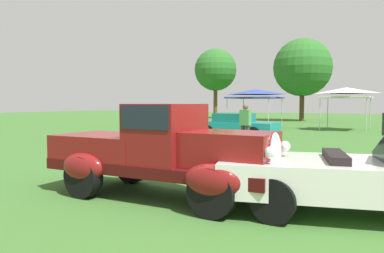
{
  "coord_description": "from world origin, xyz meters",
  "views": [
    {
      "loc": [
        3.45,
        -5.61,
        1.71
      ],
      "look_at": [
        -0.8,
        1.68,
        1.18
      ],
      "focal_mm": 34.48,
      "sensor_mm": 36.0,
      "label": 1
    }
  ],
  "objects_px": {
    "show_car_charcoal": "(160,123)",
    "spectator_between_cars": "(245,124)",
    "neighbor_convertible": "(373,178)",
    "canopy_tent_left_field": "(255,93)",
    "feature_pickup_truck": "(163,150)",
    "canopy_tent_center_field": "(346,92)",
    "show_car_teal": "(236,126)",
    "spectator_near_truck": "(192,122)"
  },
  "relations": [
    {
      "from": "feature_pickup_truck",
      "to": "spectator_between_cars",
      "type": "relative_size",
      "value": 2.62
    },
    {
      "from": "canopy_tent_left_field",
      "to": "canopy_tent_center_field",
      "type": "distance_m",
      "value": 6.02
    },
    {
      "from": "feature_pickup_truck",
      "to": "spectator_near_truck",
      "type": "xyz_separation_m",
      "value": [
        -4.18,
        8.2,
        0.05
      ]
    },
    {
      "from": "show_car_teal",
      "to": "spectator_between_cars",
      "type": "height_order",
      "value": "spectator_between_cars"
    },
    {
      "from": "show_car_teal",
      "to": "canopy_tent_left_field",
      "type": "distance_m",
      "value": 8.78
    },
    {
      "from": "canopy_tent_left_field",
      "to": "show_car_teal",
      "type": "bearing_deg",
      "value": -75.49
    },
    {
      "from": "show_car_charcoal",
      "to": "spectator_between_cars",
      "type": "height_order",
      "value": "spectator_between_cars"
    },
    {
      "from": "show_car_charcoal",
      "to": "spectator_near_truck",
      "type": "relative_size",
      "value": 2.46
    },
    {
      "from": "neighbor_convertible",
      "to": "spectator_between_cars",
      "type": "distance_m",
      "value": 8.69
    },
    {
      "from": "spectator_between_cars",
      "to": "canopy_tent_center_field",
      "type": "height_order",
      "value": "canopy_tent_center_field"
    },
    {
      "from": "neighbor_convertible",
      "to": "show_car_teal",
      "type": "xyz_separation_m",
      "value": [
        -6.81,
        10.51,
        0.02
      ]
    },
    {
      "from": "spectator_near_truck",
      "to": "spectator_between_cars",
      "type": "relative_size",
      "value": 1.0
    },
    {
      "from": "feature_pickup_truck",
      "to": "canopy_tent_left_field",
      "type": "bearing_deg",
      "value": 105.93
    },
    {
      "from": "show_car_teal",
      "to": "canopy_tent_left_field",
      "type": "relative_size",
      "value": 1.18
    },
    {
      "from": "canopy_tent_left_field",
      "to": "canopy_tent_center_field",
      "type": "xyz_separation_m",
      "value": [
        6.02,
        0.08,
        -0.0
      ]
    },
    {
      "from": "spectator_near_truck",
      "to": "canopy_tent_left_field",
      "type": "distance_m",
      "value": 11.5
    },
    {
      "from": "neighbor_convertible",
      "to": "spectator_between_cars",
      "type": "relative_size",
      "value": 2.8
    },
    {
      "from": "show_car_teal",
      "to": "canopy_tent_left_field",
      "type": "bearing_deg",
      "value": 104.51
    },
    {
      "from": "feature_pickup_truck",
      "to": "canopy_tent_center_field",
      "type": "bearing_deg",
      "value": 88.7
    },
    {
      "from": "feature_pickup_truck",
      "to": "neighbor_convertible",
      "type": "distance_m",
      "value": 3.48
    },
    {
      "from": "feature_pickup_truck",
      "to": "show_car_charcoal",
      "type": "height_order",
      "value": "feature_pickup_truck"
    },
    {
      "from": "spectator_between_cars",
      "to": "canopy_tent_left_field",
      "type": "height_order",
      "value": "canopy_tent_left_field"
    },
    {
      "from": "show_car_teal",
      "to": "canopy_tent_center_field",
      "type": "distance_m",
      "value": 9.42
    },
    {
      "from": "feature_pickup_truck",
      "to": "canopy_tent_center_field",
      "type": "xyz_separation_m",
      "value": [
        0.44,
        19.6,
        1.56
      ]
    },
    {
      "from": "neighbor_convertible",
      "to": "show_car_teal",
      "type": "relative_size",
      "value": 1.2
    },
    {
      "from": "feature_pickup_truck",
      "to": "neighbor_convertible",
      "type": "height_order",
      "value": "feature_pickup_truck"
    },
    {
      "from": "feature_pickup_truck",
      "to": "show_car_teal",
      "type": "distance_m",
      "value": 11.72
    },
    {
      "from": "feature_pickup_truck",
      "to": "neighbor_convertible",
      "type": "relative_size",
      "value": 0.93
    },
    {
      "from": "show_car_charcoal",
      "to": "spectator_between_cars",
      "type": "xyz_separation_m",
      "value": [
        6.7,
        -3.83,
        0.31
      ]
    },
    {
      "from": "feature_pickup_truck",
      "to": "canopy_tent_center_field",
      "type": "distance_m",
      "value": 19.67
    },
    {
      "from": "neighbor_convertible",
      "to": "canopy_tent_left_field",
      "type": "relative_size",
      "value": 1.42
    },
    {
      "from": "show_car_charcoal",
      "to": "feature_pickup_truck",
      "type": "bearing_deg",
      "value": -54.65
    },
    {
      "from": "neighbor_convertible",
      "to": "canopy_tent_left_field",
      "type": "height_order",
      "value": "canopy_tent_left_field"
    },
    {
      "from": "show_car_teal",
      "to": "spectator_near_truck",
      "type": "relative_size",
      "value": 2.33
    },
    {
      "from": "spectator_between_cars",
      "to": "show_car_teal",
      "type": "bearing_deg",
      "value": 118.69
    },
    {
      "from": "neighbor_convertible",
      "to": "canopy_tent_left_field",
      "type": "xyz_separation_m",
      "value": [
        -8.96,
        18.82,
        1.84
      ]
    },
    {
      "from": "canopy_tent_left_field",
      "to": "canopy_tent_center_field",
      "type": "bearing_deg",
      "value": 0.79
    },
    {
      "from": "spectator_near_truck",
      "to": "canopy_tent_left_field",
      "type": "height_order",
      "value": "canopy_tent_left_field"
    },
    {
      "from": "spectator_near_truck",
      "to": "show_car_charcoal",
      "type": "bearing_deg",
      "value": 139.79
    },
    {
      "from": "spectator_near_truck",
      "to": "spectator_between_cars",
      "type": "xyz_separation_m",
      "value": [
        2.61,
        -0.38,
        0.0
      ]
    },
    {
      "from": "show_car_charcoal",
      "to": "canopy_tent_left_field",
      "type": "distance_m",
      "value": 8.51
    },
    {
      "from": "spectator_near_truck",
      "to": "spectator_between_cars",
      "type": "height_order",
      "value": "same"
    }
  ]
}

